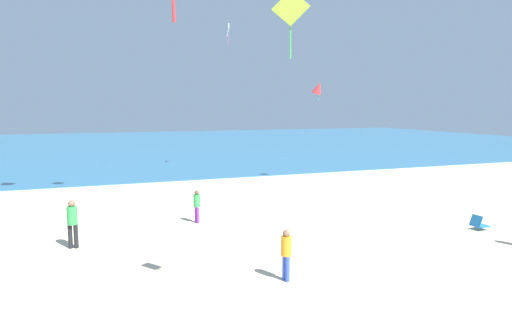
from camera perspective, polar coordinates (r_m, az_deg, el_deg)
The scene contains 9 objects.
ground_plane at distance 17.70m, azimuth -1.56°, elevation -9.01°, with size 120.00×120.00×0.00m, color beige.
ocean_water at distance 58.96m, azimuth -14.80°, elevation 1.94°, with size 120.00×60.00×0.05m, color teal.
beach_chair_near_camera at distance 19.62m, azimuth 27.02°, elevation -7.38°, with size 0.69×0.53×0.62m.
person_1 at distance 18.63m, azimuth -7.71°, elevation -5.71°, with size 0.35×0.35×1.40m.
person_4 at distance 12.49m, azimuth 3.95°, elevation -11.78°, with size 0.32×0.32×1.47m.
person_7 at distance 16.44m, azimuth -22.80°, elevation -7.29°, with size 0.39×0.39×1.69m.
kite_white at distance 33.59m, azimuth -3.67°, elevation 16.54°, with size 0.19×0.97×1.55m.
kite_red at distance 28.23m, azimuth 8.09°, elevation 9.28°, with size 0.94×1.01×1.28m.
kite_lime at distance 9.27m, azimuth 4.54°, elevation 18.94°, with size 0.67×0.46×1.37m.
Camera 1 is at (-5.41, -6.15, 4.84)m, focal length 30.72 mm.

